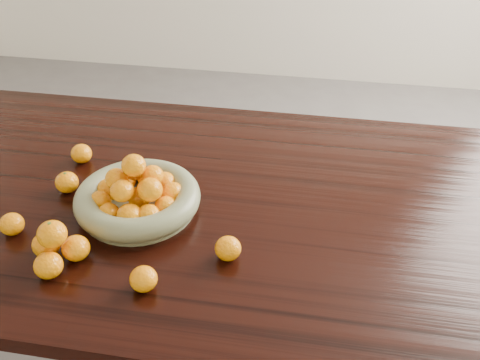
% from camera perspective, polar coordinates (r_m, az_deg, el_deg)
% --- Properties ---
extents(dining_table, '(2.00, 1.00, 0.75)m').
position_cam_1_polar(dining_table, '(1.42, -0.84, -5.08)').
color(dining_table, black).
rests_on(dining_table, ground).
extents(fruit_bowl, '(0.31, 0.31, 0.16)m').
position_cam_1_polar(fruit_bowl, '(1.33, -10.86, -1.77)').
color(fruit_bowl, gray).
rests_on(fruit_bowl, dining_table).
extents(orange_pyramid, '(0.13, 0.12, 0.11)m').
position_cam_1_polar(orange_pyramid, '(1.23, -19.07, -6.84)').
color(orange_pyramid, '#FF9907').
rests_on(orange_pyramid, dining_table).
extents(loose_orange_0, '(0.06, 0.06, 0.06)m').
position_cam_1_polar(loose_orange_0, '(1.45, -17.98, -0.24)').
color(loose_orange_0, '#FF9907').
rests_on(loose_orange_0, dining_table).
extents(loose_orange_1, '(0.06, 0.06, 0.05)m').
position_cam_1_polar(loose_orange_1, '(1.13, -10.25, -10.35)').
color(loose_orange_1, '#FF9907').
rests_on(loose_orange_1, dining_table).
extents(loose_orange_2, '(0.06, 0.06, 0.05)m').
position_cam_1_polar(loose_orange_2, '(1.18, -1.28, -7.31)').
color(loose_orange_2, '#FF9907').
rests_on(loose_orange_2, dining_table).
extents(loose_orange_3, '(0.06, 0.06, 0.05)m').
position_cam_1_polar(loose_orange_3, '(1.56, -16.56, 2.72)').
color(loose_orange_3, '#FF9907').
rests_on(loose_orange_3, dining_table).
extents(loose_orange_4, '(0.06, 0.06, 0.05)m').
position_cam_1_polar(loose_orange_4, '(1.35, -23.16, -4.35)').
color(loose_orange_4, '#FF9907').
rests_on(loose_orange_4, dining_table).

